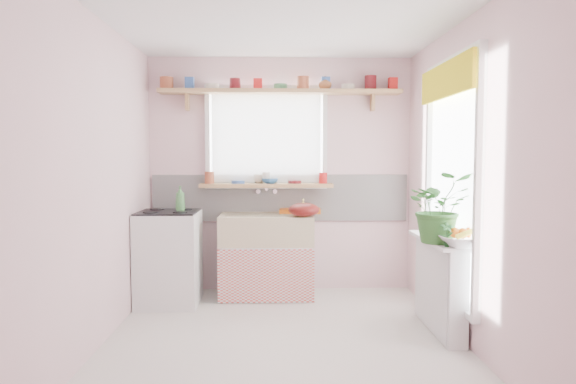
{
  "coord_description": "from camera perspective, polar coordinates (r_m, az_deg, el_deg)",
  "views": [
    {
      "loc": [
        -0.08,
        -3.94,
        1.45
      ],
      "look_at": [
        0.05,
        0.55,
        1.13
      ],
      "focal_mm": 32.0,
      "sensor_mm": 36.0,
      "label": 1
    }
  ],
  "objects": [
    {
      "name": "room",
      "position": [
        4.86,
        7.1,
        3.05
      ],
      "size": [
        3.2,
        3.2,
        3.2
      ],
      "color": "silver",
      "rests_on": "ground"
    },
    {
      "name": "sink_unit",
      "position": [
        5.33,
        -2.42,
        -7.0
      ],
      "size": [
        0.95,
        0.65,
        1.11
      ],
      "color": "white",
      "rests_on": "ground"
    },
    {
      "name": "cooker",
      "position": [
        5.19,
        -13.09,
        -7.09
      ],
      "size": [
        0.58,
        0.58,
        0.93
      ],
      "color": "white",
      "rests_on": "ground"
    },
    {
      "name": "radiator_ledge",
      "position": [
        4.49,
        16.5,
        -9.72
      ],
      "size": [
        0.22,
        0.95,
        0.78
      ],
      "color": "white",
      "rests_on": "ground"
    },
    {
      "name": "windowsill",
      "position": [
        5.43,
        -2.41,
        0.74
      ],
      "size": [
        1.4,
        0.22,
        0.04
      ],
      "primitive_type": "cube",
      "color": "tan",
      "rests_on": "room"
    },
    {
      "name": "pine_shelf",
      "position": [
        5.45,
        -0.84,
        11.07
      ],
      "size": [
        2.52,
        0.24,
        0.04
      ],
      "primitive_type": "cube",
      "color": "tan",
      "rests_on": "room"
    },
    {
      "name": "shelf_crockery",
      "position": [
        5.46,
        -0.84,
        11.86
      ],
      "size": [
        2.47,
        0.11,
        0.12
      ],
      "color": "#A55133",
      "rests_on": "pine_shelf"
    },
    {
      "name": "sill_crockery",
      "position": [
        5.42,
        -2.42,
        1.55
      ],
      "size": [
        1.35,
        0.11,
        0.12
      ],
      "color": "#A55133",
      "rests_on": "windowsill"
    },
    {
      "name": "dish_tray",
      "position": [
        5.48,
        1.37,
        -2.05
      ],
      "size": [
        0.45,
        0.35,
        0.04
      ],
      "primitive_type": "cube",
      "rotation": [
        0.0,
        0.0,
        -0.07
      ],
      "color": "orange",
      "rests_on": "sink_unit"
    },
    {
      "name": "colander",
      "position": [
        5.08,
        1.78,
        -1.99
      ],
      "size": [
        0.33,
        0.33,
        0.14
      ],
      "primitive_type": "ellipsoid",
      "rotation": [
        0.0,
        0.0,
        -0.06
      ],
      "color": "maroon",
      "rests_on": "sink_unit"
    },
    {
      "name": "jade_plant",
      "position": [
        4.14,
        16.48,
        -1.65
      ],
      "size": [
        0.51,
        0.44,
        0.56
      ],
      "primitive_type": "imported",
      "rotation": [
        0.0,
        0.0,
        -0.02
      ],
      "color": "#316A2A",
      "rests_on": "radiator_ledge"
    },
    {
      "name": "fruit_bowl",
      "position": [
        4.05,
        18.82,
        -5.21
      ],
      "size": [
        0.37,
        0.37,
        0.08
      ],
      "primitive_type": "imported",
      "rotation": [
        0.0,
        0.0,
        0.12
      ],
      "color": "white",
      "rests_on": "radiator_ledge"
    },
    {
      "name": "herb_pot",
      "position": [
        4.0,
        17.22,
        -4.52
      ],
      "size": [
        0.1,
        0.07,
        0.19
      ],
      "primitive_type": "imported",
      "rotation": [
        0.0,
        0.0,
        -0.03
      ],
      "color": "#245B28",
      "rests_on": "radiator_ledge"
    },
    {
      "name": "soap_bottle_sink",
      "position": [
        5.07,
        1.71,
        -1.78
      ],
      "size": [
        0.09,
        0.09,
        0.18
      ],
      "primitive_type": "imported",
      "rotation": [
        0.0,
        0.0,
        -0.2
      ],
      "color": "#E9E467",
      "rests_on": "sink_unit"
    },
    {
      "name": "sill_cup",
      "position": [
        5.49,
        -3.2,
        1.47
      ],
      "size": [
        0.13,
        0.13,
        0.09
      ],
      "primitive_type": "imported",
      "rotation": [
        0.0,
        0.0,
        -0.07
      ],
      "color": "silver",
      "rests_on": "windowsill"
    },
    {
      "name": "sill_bowl",
      "position": [
        5.42,
        -2.02,
        1.23
      ],
      "size": [
        0.23,
        0.23,
        0.05
      ],
      "primitive_type": "imported",
      "rotation": [
        0.0,
        0.0,
        -0.4
      ],
      "color": "#336AA7",
      "rests_on": "windowsill"
    },
    {
      "name": "shelf_vase",
      "position": [
        5.48,
        4.15,
        11.99
      ],
      "size": [
        0.17,
        0.17,
        0.14
      ],
      "primitive_type": "imported",
      "rotation": [
        0.0,
        0.0,
        -0.27
      ],
      "color": "#A05A31",
      "rests_on": "pine_shelf"
    },
    {
      "name": "cooker_bottle",
      "position": [
        5.1,
        -11.9,
        -0.7
      ],
      "size": [
        0.13,
        0.13,
        0.25
      ],
      "primitive_type": "imported",
      "rotation": [
        0.0,
        0.0,
        0.43
      ],
      "color": "#468C47",
      "rests_on": "cooker"
    },
    {
      "name": "fruit",
      "position": [
        4.04,
        18.89,
        -4.32
      ],
      "size": [
        0.2,
        0.14,
        0.1
      ],
      "color": "orange",
      "rests_on": "fruit_bowl"
    }
  ]
}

